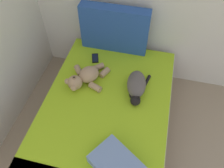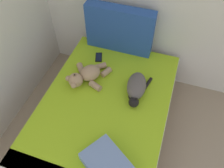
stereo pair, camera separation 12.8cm
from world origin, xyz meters
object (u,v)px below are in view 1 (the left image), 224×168
at_px(teddy_bear, 85,77).
at_px(cell_phone, 95,58).
at_px(patterned_cushion, 114,29).
at_px(bed, 106,121).
at_px(cat, 136,86).
at_px(throw_pillow, 117,165).

bearing_deg(teddy_bear, cell_phone, 89.71).
relative_size(patterned_cushion, cell_phone, 4.70).
xyz_separation_m(bed, teddy_bear, (-0.28, 0.27, 0.33)).
xyz_separation_m(patterned_cushion, cat, (0.36, -0.58, -0.20)).
bearing_deg(throw_pillow, bed, 113.72).
bearing_deg(cell_phone, teddy_bear, -90.29).
xyz_separation_m(cat, cell_phone, (-0.54, 0.35, -0.07)).
bearing_deg(bed, cell_phone, 114.04).
height_order(cat, teddy_bear, teddy_bear).
relative_size(bed, cell_phone, 11.79).
bearing_deg(throw_pillow, patterned_cushion, 103.81).
xyz_separation_m(bed, cell_phone, (-0.28, 0.63, 0.26)).
xyz_separation_m(patterned_cushion, teddy_bear, (-0.17, -0.59, -0.20)).
bearing_deg(teddy_bear, cat, 0.96).
height_order(teddy_bear, throw_pillow, teddy_bear).
relative_size(teddy_bear, throw_pillow, 1.19).
bearing_deg(teddy_bear, throw_pillow, -57.34).
bearing_deg(patterned_cushion, cat, -58.05).
distance_m(teddy_bear, throw_pillow, 0.96).
height_order(patterned_cushion, teddy_bear, patterned_cushion).
relative_size(bed, teddy_bear, 4.04).
relative_size(patterned_cushion, teddy_bear, 1.61).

